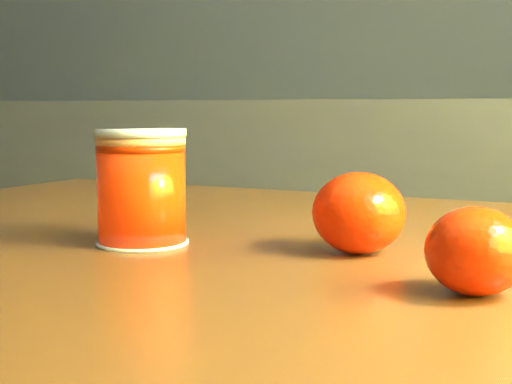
% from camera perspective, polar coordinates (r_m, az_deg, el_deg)
% --- Properties ---
extents(kitchen_counter, '(3.15, 0.60, 0.90)m').
position_cam_1_polar(kitchen_counter, '(2.10, -6.93, -5.21)').
color(kitchen_counter, '#4C4B51').
rests_on(kitchen_counter, ground).
extents(juice_glass, '(0.07, 0.07, 0.09)m').
position_cam_1_polar(juice_glass, '(0.55, -9.14, 0.35)').
color(juice_glass, '#FF2C05').
rests_on(juice_glass, table).
extents(orange_front, '(0.09, 0.09, 0.06)m').
position_cam_1_polar(orange_front, '(0.52, 8.21, -1.66)').
color(orange_front, '#FF2C05').
rests_on(orange_front, table).
extents(orange_back, '(0.07, 0.07, 0.05)m').
position_cam_1_polar(orange_back, '(0.42, 17.16, -4.54)').
color(orange_back, '#FF2C05').
rests_on(orange_back, table).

